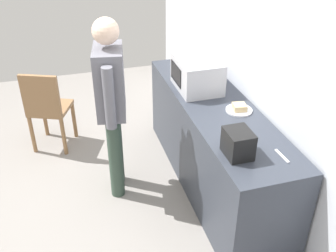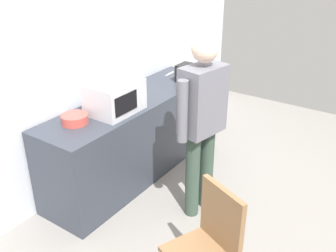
{
  "view_description": "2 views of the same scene",
  "coord_description": "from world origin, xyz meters",
  "views": [
    {
      "loc": [
        2.98,
        -0.08,
        2.57
      ],
      "look_at": [
        0.01,
        0.79,
        0.68
      ],
      "focal_mm": 42.36,
      "sensor_mm": 36.0,
      "label": 1
    },
    {
      "loc": [
        -2.76,
        -1.18,
        2.38
      ],
      "look_at": [
        0.03,
        0.74,
        0.73
      ],
      "focal_mm": 41.14,
      "sensor_mm": 36.0,
      "label": 2
    }
  ],
  "objects": [
    {
      "name": "fork_utensil",
      "position": [
        0.97,
        1.37,
        0.89
      ],
      "size": [
        0.17,
        0.03,
        0.01
      ],
      "primitive_type": "cube",
      "rotation": [
        0.0,
        0.0,
        0.04
      ],
      "color": "silver",
      "rests_on": "kitchen_counter"
    },
    {
      "name": "salad_bowl",
      "position": [
        -0.66,
        1.28,
        0.93
      ],
      "size": [
        0.24,
        0.24,
        0.08
      ],
      "primitive_type": "cylinder",
      "color": "#C64C42",
      "rests_on": "kitchen_counter"
    },
    {
      "name": "microwave",
      "position": [
        -0.26,
        1.16,
        1.04
      ],
      "size": [
        0.5,
        0.39,
        0.3
      ],
      "color": "silver",
      "rests_on": "kitchen_counter"
    },
    {
      "name": "back_wall",
      "position": [
        -0.0,
        1.6,
        1.3
      ],
      "size": [
        5.4,
        0.13,
        2.6
      ],
      "color": "silver",
      "rests_on": "ground_plane"
    },
    {
      "name": "kitchen_counter",
      "position": [
        0.1,
        1.22,
        0.44
      ],
      "size": [
        2.29,
        0.62,
        0.89
      ],
      "primitive_type": "cube",
      "color": "#333842",
      "rests_on": "ground_plane"
    },
    {
      "name": "toaster",
      "position": [
        0.86,
        1.06,
        0.99
      ],
      "size": [
        0.22,
        0.18,
        0.2
      ],
      "primitive_type": "cube",
      "color": "black",
      "rests_on": "kitchen_counter"
    },
    {
      "name": "spoon_utensil",
      "position": [
        -0.54,
        1.46,
        0.89
      ],
      "size": [
        0.05,
        0.17,
        0.01
      ],
      "primitive_type": "cube",
      "rotation": [
        0.0,
        0.0,
        1.75
      ],
      "color": "silver",
      "rests_on": "kitchen_counter"
    },
    {
      "name": "ground_plane",
      "position": [
        0.0,
        0.0,
        0.0
      ],
      "size": [
        6.0,
        6.0,
        0.0
      ],
      "primitive_type": "plane",
      "color": "gray"
    },
    {
      "name": "person_standing",
      "position": [
        -0.09,
        0.3,
        0.99
      ],
      "size": [
        0.58,
        0.31,
        1.69
      ],
      "color": "#34483B",
      "rests_on": "ground_plane"
    },
    {
      "name": "sandwich_plate",
      "position": [
        0.27,
        1.36,
        0.91
      ],
      "size": [
        0.23,
        0.23,
        0.07
      ],
      "color": "white",
      "rests_on": "kitchen_counter"
    },
    {
      "name": "wooden_chair",
      "position": [
        -0.98,
        -0.28,
        0.52
      ],
      "size": [
        0.52,
        0.52,
        0.94
      ],
      "color": "olive",
      "rests_on": "ground_plane"
    }
  ]
}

